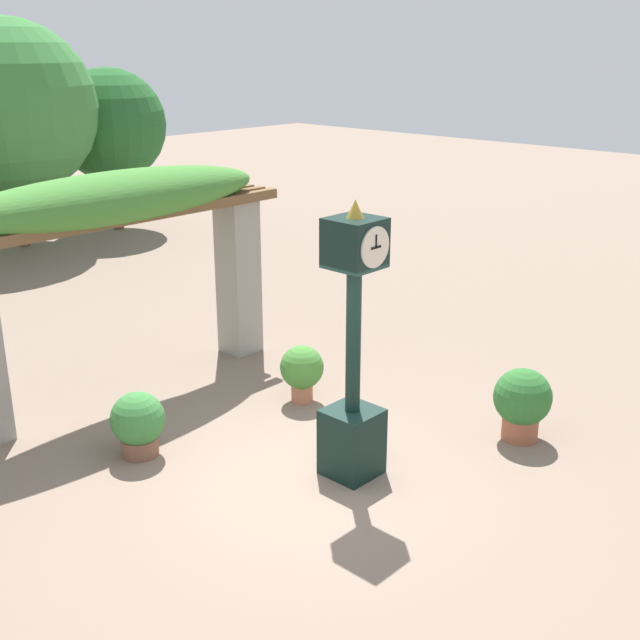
{
  "coord_description": "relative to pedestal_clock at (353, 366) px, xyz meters",
  "views": [
    {
      "loc": [
        -5.82,
        -5.52,
        4.72
      ],
      "look_at": [
        0.4,
        0.31,
        1.75
      ],
      "focal_mm": 45.0,
      "sensor_mm": 36.0,
      "label": 1
    }
  ],
  "objects": [
    {
      "name": "ground_plane",
      "position": [
        -0.4,
        0.19,
        -1.34
      ],
      "size": [
        60.0,
        60.0,
        0.0
      ],
      "primitive_type": "plane",
      "color": "#7F6B5B"
    },
    {
      "name": "pedestal_clock",
      "position": [
        0.0,
        0.0,
        0.0
      ],
      "size": [
        0.57,
        0.58,
        3.19
      ],
      "color": "black",
      "rests_on": "ground"
    },
    {
      "name": "pergola",
      "position": [
        -0.4,
        3.86,
        1.04
      ],
      "size": [
        5.34,
        1.11,
        3.11
      ],
      "color": "gray",
      "rests_on": "ground"
    },
    {
      "name": "potted_plant_near_left",
      "position": [
        1.01,
        1.79,
        -0.87
      ],
      "size": [
        0.6,
        0.6,
        0.81
      ],
      "color": "#B26B4C",
      "rests_on": "ground"
    },
    {
      "name": "potted_plant_near_right",
      "position": [
        -1.42,
        2.15,
        -0.91
      ],
      "size": [
        0.65,
        0.65,
        0.8
      ],
      "color": "brown",
      "rests_on": "ground"
    },
    {
      "name": "potted_plant_far_left",
      "position": [
        2.09,
        -0.98,
        -0.83
      ],
      "size": [
        0.72,
        0.72,
        0.93
      ],
      "color": "#9E563D",
      "rests_on": "ground"
    }
  ]
}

